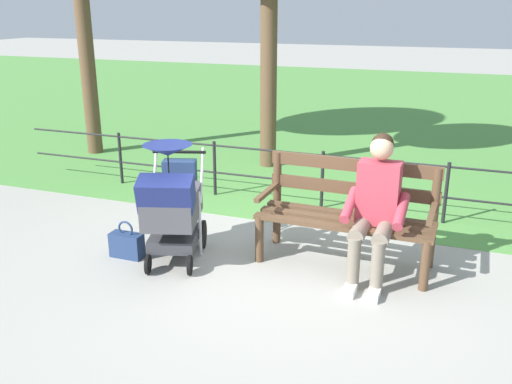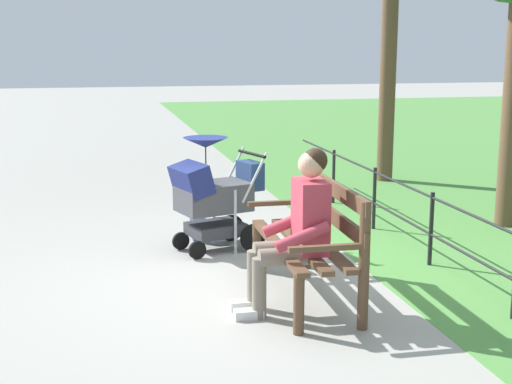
{
  "view_description": "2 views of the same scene",
  "coord_description": "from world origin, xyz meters",
  "px_view_note": "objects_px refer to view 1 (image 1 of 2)",
  "views": [
    {
      "loc": [
        -1.44,
        4.66,
        2.3
      ],
      "look_at": [
        0.3,
        0.0,
        0.62
      ],
      "focal_mm": 38.83,
      "sensor_mm": 36.0,
      "label": 1
    },
    {
      "loc": [
        -5.96,
        1.6,
        2.04
      ],
      "look_at": [
        0.11,
        0.21,
        0.76
      ],
      "focal_mm": 50.54,
      "sensor_mm": 36.0,
      "label": 2
    }
  ],
  "objects_px": {
    "stroller": "(172,202)",
    "park_bench": "(348,209)",
    "person_on_bench": "(376,204)",
    "handbag": "(127,245)"
  },
  "relations": [
    {
      "from": "person_on_bench",
      "to": "stroller",
      "type": "relative_size",
      "value": 1.11
    },
    {
      "from": "stroller",
      "to": "handbag",
      "type": "bearing_deg",
      "value": 10.07
    },
    {
      "from": "park_bench",
      "to": "stroller",
      "type": "bearing_deg",
      "value": 20.6
    },
    {
      "from": "park_bench",
      "to": "person_on_bench",
      "type": "bearing_deg",
      "value": 141.52
    },
    {
      "from": "person_on_bench",
      "to": "handbag",
      "type": "height_order",
      "value": "person_on_bench"
    },
    {
      "from": "person_on_bench",
      "to": "stroller",
      "type": "distance_m",
      "value": 1.83
    },
    {
      "from": "park_bench",
      "to": "handbag",
      "type": "relative_size",
      "value": 4.36
    },
    {
      "from": "stroller",
      "to": "park_bench",
      "type": "bearing_deg",
      "value": -159.4
    },
    {
      "from": "stroller",
      "to": "handbag",
      "type": "xyz_separation_m",
      "value": [
        0.47,
        0.08,
        -0.47
      ]
    },
    {
      "from": "handbag",
      "to": "park_bench",
      "type": "bearing_deg",
      "value": -161.79
    }
  ]
}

